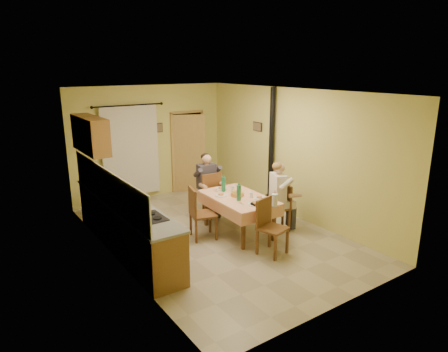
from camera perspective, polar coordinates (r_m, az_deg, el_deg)
floor at (r=8.02m, az=-1.08°, el=-8.38°), size 4.00×6.00×0.01m
room_shell at (r=7.47m, az=-1.15°, el=4.50°), size 4.04×6.04×2.82m
kitchen_run at (r=7.46m, az=-13.93°, el=-6.73°), size 0.64×3.64×1.56m
upper_cabinets at (r=8.24m, az=-18.59°, el=5.65°), size 0.35×1.40×0.70m
curtain at (r=9.87m, az=-13.16°, el=3.50°), size 1.70×0.07×2.22m
doorway at (r=10.57m, az=-5.09°, el=3.46°), size 0.96×0.38×2.15m
dining_table at (r=7.98m, az=2.08°, el=-5.54°), size 1.05×1.67×0.76m
tableware at (r=7.76m, az=2.62°, el=-2.67°), size 0.76×1.60×0.33m
chair_far at (r=8.87m, az=-2.33°, el=-3.95°), size 0.50×0.50×1.02m
chair_near at (r=7.20m, az=6.82°, el=-8.83°), size 0.54×0.54×1.00m
chair_right at (r=8.23m, az=7.86°, el=-5.70°), size 0.50×0.50×0.95m
chair_left at (r=7.78m, az=-3.10°, el=-6.81°), size 0.56×0.56×1.03m
man_far at (r=8.71m, az=-2.42°, el=-0.28°), size 0.60×0.49×1.39m
man_right at (r=8.03m, az=7.93°, el=-1.78°), size 0.58×0.65×1.39m
stove_flue at (r=9.24m, az=6.70°, el=1.48°), size 0.24×0.24×2.80m
picture_back at (r=10.16m, az=-9.26°, el=6.83°), size 0.19×0.03×0.23m
picture_right at (r=9.57m, az=4.80°, el=7.06°), size 0.03×0.31×0.21m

